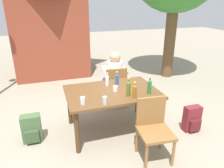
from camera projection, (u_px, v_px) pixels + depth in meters
name	position (u px, v px, depth m)	size (l,w,h in m)	color
ground_plane	(112.00, 129.00, 3.69)	(24.00, 24.00, 0.00)	gray
dining_table	(112.00, 96.00, 3.45)	(1.48, 1.00, 0.73)	brown
chair_far_right	(115.00, 85.00, 4.31)	(0.48, 0.48, 0.87)	olive
chair_near_right	(153.00, 126.00, 2.90)	(0.48, 0.48, 0.87)	olive
person_in_white_shirt	(114.00, 75.00, 4.34)	(0.47, 0.61, 1.18)	white
bottle_green	(150.00, 86.00, 3.28)	(0.06, 0.06, 0.28)	#287A38
bottle_amber	(135.00, 91.00, 3.14)	(0.06, 0.06, 0.26)	#996019
bottle_clear	(107.00, 80.00, 3.60)	(0.06, 0.06, 0.23)	white
bottle_olive	(128.00, 88.00, 3.20)	(0.06, 0.06, 0.30)	#566623
bottle_blue	(117.00, 79.00, 3.66)	(0.06, 0.06, 0.23)	#2D56A3
cup_steel	(105.00, 101.00, 2.95)	(0.06, 0.06, 0.12)	#B2B7BC
cup_white	(115.00, 89.00, 3.40)	(0.08, 0.08, 0.09)	white
cup_glass	(83.00, 101.00, 2.97)	(0.07, 0.07, 0.11)	silver
backpack_by_near_side	(32.00, 129.00, 3.30)	(0.29, 0.23, 0.45)	#47663D
backpack_by_far_side	(192.00, 119.00, 3.58)	(0.28, 0.20, 0.45)	maroon
brick_kiosk	(49.00, 23.00, 6.01)	(2.32, 1.75, 2.85)	brown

